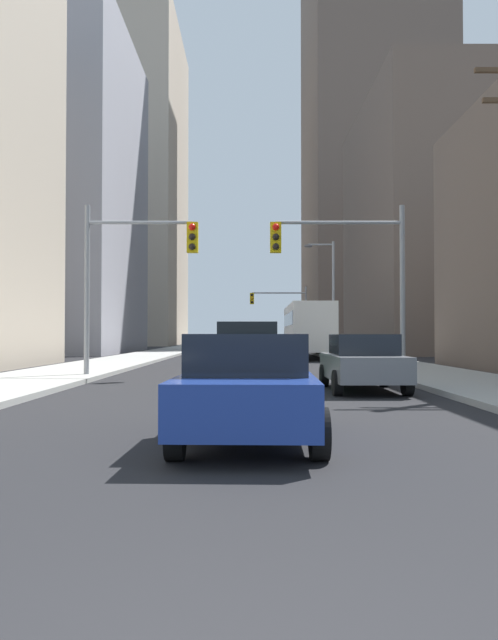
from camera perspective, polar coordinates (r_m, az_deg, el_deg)
sidewalk_left at (r=52.74m, az=-7.32°, el=-2.90°), size 3.86×160.00×0.15m
sidewalk_right at (r=52.71m, az=7.51°, el=-2.90°), size 3.86×160.00×0.15m
city_bus at (r=40.14m, az=5.66°, el=-0.75°), size 2.67×11.53×3.40m
pickup_truck_green at (r=18.39m, az=0.08°, el=-3.16°), size 2.20×5.40×1.90m
sedan_blue at (r=8.78m, az=0.11°, el=-6.20°), size 1.95×4.25×1.52m
sedan_grey at (r=16.85m, az=10.69°, el=-3.85°), size 1.95×4.20×1.52m
sedan_black at (r=30.87m, az=-0.08°, el=-2.73°), size 1.95×4.21×1.52m
traffic_signal_near_left at (r=21.81m, az=-10.18°, el=5.35°), size 3.93×0.44×6.00m
traffic_signal_near_right at (r=21.70m, az=9.03°, el=5.47°), size 4.67×0.44×6.00m
traffic_signal_far_right at (r=57.66m, az=3.23°, el=1.24°), size 5.32×0.44×6.00m
street_lamp_right at (r=39.95m, az=7.64°, el=2.94°), size 1.97×0.32×7.50m
building_left_mid_office at (r=56.54m, az=-19.99°, el=10.92°), size 18.19×19.22×26.90m
building_left_far_tower at (r=94.85m, az=-10.60°, el=11.99°), size 14.45×25.66×46.73m
building_right_mid_block at (r=56.50m, az=19.39°, el=8.03°), size 17.10×22.32×21.30m
building_right_far_highrise at (r=98.71m, az=11.44°, el=18.47°), size 18.69×25.50×69.89m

